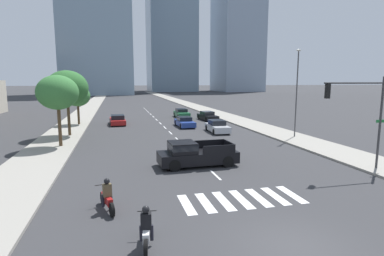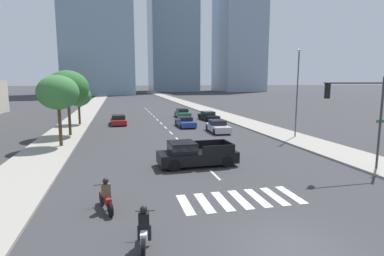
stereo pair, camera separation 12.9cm
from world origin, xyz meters
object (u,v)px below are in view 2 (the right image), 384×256
pickup_truck (194,154)px  sedan_red_4 (118,120)px  traffic_signal_near (360,107)px  motorcycle_lead (106,197)px  sedan_silver_3 (218,127)px  street_tree_nearest (58,93)px  street_lamp_east (297,87)px  street_tree_third (78,96)px  sedan_black_1 (208,116)px  street_tree_second (68,88)px  sedan_blue_0 (185,122)px  sedan_green_2 (182,113)px  motorcycle_trailing (144,230)px

pickup_truck → sedan_red_4: 22.37m
traffic_signal_near → motorcycle_lead: bearing=9.2°
sedan_silver_3 → street_tree_nearest: (-15.56, -4.54, 4.06)m
traffic_signal_near → street_lamp_east: street_lamp_east is taller
pickup_truck → street_tree_third: (-9.65, 22.16, 2.94)m
pickup_truck → street_tree_nearest: street_tree_nearest is taller
sedan_silver_3 → sedan_black_1: bearing=170.7°
sedan_red_4 → traffic_signal_near: traffic_signal_near is taller
pickup_truck → traffic_signal_near: 10.74m
sedan_red_4 → street_tree_second: 10.36m
sedan_blue_0 → street_tree_nearest: street_tree_nearest is taller
sedan_black_1 → sedan_green_2: bearing=-149.6°
motorcycle_lead → street_tree_nearest: size_ratio=0.34×
traffic_signal_near → street_tree_third: 32.21m
street_lamp_east → street_tree_nearest: street_lamp_east is taller
sedan_red_4 → street_lamp_east: (17.11, -14.21, 4.44)m
sedan_red_4 → street_tree_nearest: (-4.83, -13.49, 4.09)m
motorcycle_lead → motorcycle_trailing: same height
motorcycle_lead → sedan_green_2: motorcycle_lead is taller
motorcycle_trailing → street_tree_second: 24.36m
motorcycle_trailing → traffic_signal_near: size_ratio=0.36×
motorcycle_lead → street_tree_second: bearing=-4.0°
sedan_silver_3 → street_tree_third: (-15.56, 9.28, 3.14)m
sedan_black_1 → sedan_red_4: 12.86m
sedan_blue_0 → sedan_silver_3: sedan_silver_3 is taller
street_tree_second → street_tree_third: size_ratio=1.33×
sedan_black_1 → street_tree_third: size_ratio=0.96×
motorcycle_trailing → sedan_silver_3: motorcycle_trailing is taller
pickup_truck → sedan_silver_3: bearing=-116.4°
sedan_blue_0 → sedan_red_4: sedan_red_4 is taller
sedan_red_4 → traffic_signal_near: 29.52m
pickup_truck → sedan_red_4: (-4.82, 21.84, -0.23)m
street_tree_nearest → sedan_green_2: bearing=53.0°
traffic_signal_near → sedan_green_2: bearing=-81.8°
motorcycle_trailing → sedan_green_2: bearing=-6.0°
motorcycle_lead → street_tree_nearest: bearing=0.3°
street_tree_second → motorcycle_trailing: bearing=-76.6°
sedan_silver_3 → sedan_red_4: size_ratio=0.92×
sedan_blue_0 → sedan_red_4: bearing=-116.9°
sedan_red_4 → street_lamp_east: 22.68m
street_tree_nearest → street_tree_second: 5.43m
sedan_black_1 → sedan_red_4: bearing=-87.2°
street_lamp_east → sedan_red_4: bearing=140.3°
pickup_truck → street_tree_second: (-9.65, 13.77, 4.12)m
traffic_signal_near → street_tree_third: size_ratio=1.17×
sedan_blue_0 → sedan_black_1: (4.65, 5.56, 0.02)m
sedan_silver_3 → street_tree_nearest: bearing=-72.2°
motorcycle_lead → motorcycle_trailing: 3.68m
pickup_truck → street_tree_second: bearing=-56.8°
sedan_blue_0 → street_tree_nearest: bearing=-54.5°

